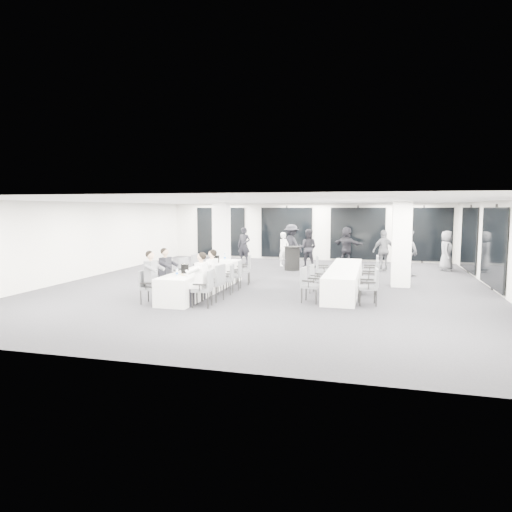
# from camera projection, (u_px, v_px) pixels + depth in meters

# --- Properties ---
(room) EXTENTS (14.04, 16.04, 2.84)m
(room) POSITION_uv_depth(u_px,v_px,m) (302.00, 242.00, 15.89)
(room) COLOR black
(room) RESTS_ON ground
(column_left) EXTENTS (0.60, 0.60, 2.80)m
(column_left) POSITION_uv_depth(u_px,v_px,m) (222.00, 237.00, 18.84)
(column_left) COLOR white
(column_left) RESTS_ON floor
(column_right) EXTENTS (0.60, 0.60, 2.80)m
(column_right) POSITION_uv_depth(u_px,v_px,m) (401.00, 244.00, 14.93)
(column_right) COLOR white
(column_right) RESTS_ON floor
(banquet_table_main) EXTENTS (0.90, 5.00, 0.75)m
(banquet_table_main) POSITION_uv_depth(u_px,v_px,m) (204.00, 280.00, 14.03)
(banquet_table_main) COLOR silver
(banquet_table_main) RESTS_ON floor
(banquet_table_side) EXTENTS (0.90, 5.00, 0.75)m
(banquet_table_side) POSITION_uv_depth(u_px,v_px,m) (344.00, 279.00, 14.13)
(banquet_table_side) COLOR silver
(banquet_table_side) RESTS_ON floor
(cocktail_table) EXTENTS (0.71, 0.71, 0.99)m
(cocktail_table) POSITION_uv_depth(u_px,v_px,m) (292.00, 258.00, 18.92)
(cocktail_table) COLOR black
(cocktail_table) RESTS_ON floor
(chair_main_left_near) EXTENTS (0.48, 0.53, 0.90)m
(chair_main_left_near) POSITION_uv_depth(u_px,v_px,m) (148.00, 285.00, 12.30)
(chair_main_left_near) COLOR #57595F
(chair_main_left_near) RESTS_ON floor
(chair_main_left_second) EXTENTS (0.47, 0.52, 0.90)m
(chair_main_left_second) POSITION_uv_depth(u_px,v_px,m) (163.00, 280.00, 13.14)
(chair_main_left_second) COLOR #57595F
(chair_main_left_second) RESTS_ON floor
(chair_main_left_mid) EXTENTS (0.53, 0.59, 1.02)m
(chair_main_left_mid) POSITION_uv_depth(u_px,v_px,m) (173.00, 274.00, 13.82)
(chair_main_left_mid) COLOR #57595F
(chair_main_left_mid) RESTS_ON floor
(chair_main_left_fourth) EXTENTS (0.59, 0.62, 0.97)m
(chair_main_left_fourth) POSITION_uv_depth(u_px,v_px,m) (187.00, 270.00, 14.82)
(chair_main_left_fourth) COLOR #57595F
(chair_main_left_fourth) RESTS_ON floor
(chair_main_left_far) EXTENTS (0.53, 0.58, 0.98)m
(chair_main_left_far) POSITION_uv_depth(u_px,v_px,m) (199.00, 266.00, 15.83)
(chair_main_left_far) COLOR #57595F
(chair_main_left_far) RESTS_ON floor
(chair_main_right_near) EXTENTS (0.54, 0.58, 0.97)m
(chair_main_right_near) POSITION_uv_depth(u_px,v_px,m) (205.00, 286.00, 11.85)
(chair_main_right_near) COLOR #57595F
(chair_main_right_near) RESTS_ON floor
(chair_main_right_second) EXTENTS (0.58, 0.63, 1.02)m
(chair_main_right_second) POSITION_uv_depth(u_px,v_px,m) (216.00, 280.00, 12.60)
(chair_main_right_second) COLOR #57595F
(chair_main_right_second) RESTS_ON floor
(chair_main_right_mid) EXTENTS (0.49, 0.53, 0.88)m
(chair_main_right_mid) POSITION_uv_depth(u_px,v_px,m) (228.00, 277.00, 13.67)
(chair_main_right_mid) COLOR #57595F
(chair_main_right_mid) RESTS_ON floor
(chair_main_right_fourth) EXTENTS (0.52, 0.56, 0.91)m
(chair_main_right_fourth) POSITION_uv_depth(u_px,v_px,m) (236.00, 273.00, 14.43)
(chair_main_right_fourth) COLOR #57595F
(chair_main_right_fourth) RESTS_ON floor
(chair_main_right_far) EXTENTS (0.58, 0.61, 0.98)m
(chair_main_right_far) POSITION_uv_depth(u_px,v_px,m) (245.00, 268.00, 15.43)
(chair_main_right_far) COLOR #57595F
(chair_main_right_far) RESTS_ON floor
(chair_side_left_near) EXTENTS (0.55, 0.59, 0.96)m
(chair_side_left_near) POSITION_uv_depth(u_px,v_px,m) (308.00, 282.00, 12.47)
(chair_side_left_near) COLOR #57595F
(chair_side_left_near) RESTS_ON floor
(chair_side_left_mid) EXTENTS (0.50, 0.53, 0.86)m
(chair_side_left_mid) POSITION_uv_depth(u_px,v_px,m) (315.00, 277.00, 13.85)
(chair_side_left_mid) COLOR #57595F
(chair_side_left_mid) RESTS_ON floor
(chair_side_left_far) EXTENTS (0.56, 0.60, 0.96)m
(chair_side_left_far) POSITION_uv_depth(u_px,v_px,m) (321.00, 269.00, 15.35)
(chair_side_left_far) COLOR #57595F
(chair_side_left_far) RESTS_ON floor
(chair_side_right_near) EXTENTS (0.54, 0.59, 0.98)m
(chair_side_right_near) POSITION_uv_depth(u_px,v_px,m) (371.00, 284.00, 12.11)
(chair_side_right_near) COLOR #57595F
(chair_side_right_near) RESTS_ON floor
(chair_side_right_mid) EXTENTS (0.54, 0.60, 1.04)m
(chair_side_right_mid) POSITION_uv_depth(u_px,v_px,m) (372.00, 275.00, 13.47)
(chair_side_right_mid) COLOR #57595F
(chair_side_right_mid) RESTS_ON floor
(chair_side_right_far) EXTENTS (0.53, 0.60, 1.03)m
(chair_side_right_far) POSITION_uv_depth(u_px,v_px,m) (372.00, 269.00, 14.89)
(chair_side_right_far) COLOR #57595F
(chair_side_right_far) RESTS_ON floor
(seated_guest_a) EXTENTS (0.50, 0.38, 1.44)m
(seated_guest_a) POSITION_uv_depth(u_px,v_px,m) (153.00, 274.00, 12.23)
(seated_guest_a) COLOR slate
(seated_guest_a) RESTS_ON floor
(seated_guest_b) EXTENTS (0.50, 0.38, 1.44)m
(seated_guest_b) POSITION_uv_depth(u_px,v_px,m) (167.00, 270.00, 13.06)
(seated_guest_b) COLOR black
(seated_guest_b) RESTS_ON floor
(seated_guest_c) EXTENTS (0.50, 0.38, 1.44)m
(seated_guest_c) POSITION_uv_depth(u_px,v_px,m) (199.00, 276.00, 11.86)
(seated_guest_c) COLOR white
(seated_guest_c) RESTS_ON floor
(seated_guest_d) EXTENTS (0.50, 0.38, 1.44)m
(seated_guest_d) POSITION_uv_depth(u_px,v_px,m) (210.00, 272.00, 12.63)
(seated_guest_d) COLOR white
(seated_guest_d) RESTS_ON floor
(standing_guest_a) EXTENTS (0.76, 0.79, 1.70)m
(standing_guest_a) POSITION_uv_depth(u_px,v_px,m) (284.00, 247.00, 20.29)
(standing_guest_a) COLOR white
(standing_guest_a) RESTS_ON floor
(standing_guest_b) EXTENTS (0.95, 0.63, 1.89)m
(standing_guest_b) POSITION_uv_depth(u_px,v_px,m) (308.00, 246.00, 19.91)
(standing_guest_b) COLOR black
(standing_guest_b) RESTS_ON floor
(standing_guest_c) EXTENTS (1.51, 1.30, 2.08)m
(standing_guest_c) POSITION_uv_depth(u_px,v_px,m) (291.00, 242.00, 20.73)
(standing_guest_c) COLOR black
(standing_guest_c) RESTS_ON floor
(standing_guest_d) EXTENTS (1.29, 1.11, 1.91)m
(standing_guest_d) POSITION_uv_depth(u_px,v_px,m) (384.00, 248.00, 18.58)
(standing_guest_d) COLOR slate
(standing_guest_d) RESTS_ON floor
(standing_guest_e) EXTENTS (0.69, 0.98, 1.87)m
(standing_guest_e) POSITION_uv_depth(u_px,v_px,m) (447.00, 248.00, 18.71)
(standing_guest_e) COLOR slate
(standing_guest_e) RESTS_ON floor
(standing_guest_f) EXTENTS (1.86, 1.54, 1.93)m
(standing_guest_f) POSITION_uv_depth(u_px,v_px,m) (347.00, 243.00, 21.32)
(standing_guest_f) COLOR black
(standing_guest_f) RESTS_ON floor
(standing_guest_g) EXTENTS (0.77, 0.66, 1.91)m
(standing_guest_g) POSITION_uv_depth(u_px,v_px,m) (244.00, 243.00, 21.24)
(standing_guest_g) COLOR black
(standing_guest_g) RESTS_ON floor
(standing_guest_h) EXTENTS (1.09, 1.10, 1.99)m
(standing_guest_h) POSITION_uv_depth(u_px,v_px,m) (408.00, 250.00, 17.34)
(standing_guest_h) COLOR slate
(standing_guest_h) RESTS_ON floor
(ice_bucket_near) EXTENTS (0.22, 0.22, 0.26)m
(ice_bucket_near) POSITION_uv_depth(u_px,v_px,m) (185.00, 269.00, 12.82)
(ice_bucket_near) COLOR black
(ice_bucket_near) RESTS_ON banquet_table_main
(ice_bucket_far) EXTENTS (0.22, 0.22, 0.25)m
(ice_bucket_far) POSITION_uv_depth(u_px,v_px,m) (216.00, 259.00, 15.28)
(ice_bucket_far) COLOR black
(ice_bucket_far) RESTS_ON banquet_table_main
(water_bottle_a) EXTENTS (0.06, 0.06, 0.19)m
(water_bottle_a) POSITION_uv_depth(u_px,v_px,m) (177.00, 273.00, 12.25)
(water_bottle_a) COLOR silver
(water_bottle_a) RESTS_ON banquet_table_main
(water_bottle_b) EXTENTS (0.07, 0.07, 0.23)m
(water_bottle_b) POSITION_uv_depth(u_px,v_px,m) (214.00, 263.00, 14.31)
(water_bottle_b) COLOR silver
(water_bottle_b) RESTS_ON banquet_table_main
(water_bottle_c) EXTENTS (0.07, 0.07, 0.23)m
(water_bottle_c) POSITION_uv_depth(u_px,v_px,m) (225.00, 257.00, 15.95)
(water_bottle_c) COLOR silver
(water_bottle_c) RESTS_ON banquet_table_main
(plate_a) EXTENTS (0.20, 0.20, 0.03)m
(plate_a) POSITION_uv_depth(u_px,v_px,m) (181.00, 274.00, 12.52)
(plate_a) COLOR white
(plate_a) RESTS_ON banquet_table_main
(plate_b) EXTENTS (0.18, 0.18, 0.03)m
(plate_b) POSITION_uv_depth(u_px,v_px,m) (184.00, 275.00, 12.32)
(plate_b) COLOR white
(plate_b) RESTS_ON banquet_table_main
(plate_c) EXTENTS (0.20, 0.20, 0.03)m
(plate_c) POSITION_uv_depth(u_px,v_px,m) (199.00, 269.00, 13.60)
(plate_c) COLOR white
(plate_c) RESTS_ON banquet_table_main
(wine_glass) EXTENTS (0.07, 0.07, 0.19)m
(wine_glass) POSITION_uv_depth(u_px,v_px,m) (187.00, 271.00, 12.11)
(wine_glass) COLOR silver
(wine_glass) RESTS_ON banquet_table_main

